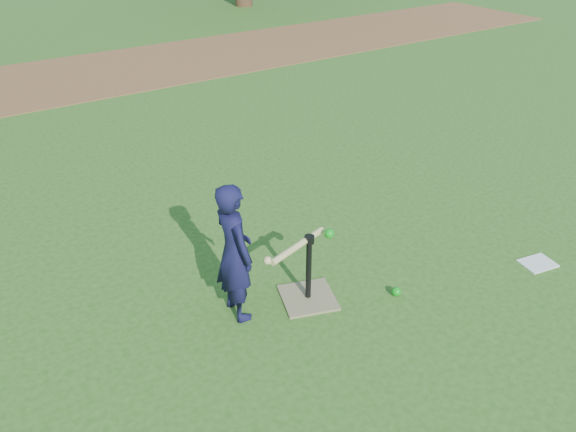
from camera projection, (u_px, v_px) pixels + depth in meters
ground at (284, 311)px, 4.52m from camera, size 80.00×80.00×0.00m
dirt_strip at (51, 81)px, 9.91m from camera, size 24.00×3.00×0.01m
child at (234, 252)px, 4.23m from camera, size 0.29×0.43×1.15m
wiffle_ball_ground at (396, 292)px, 4.68m from camera, size 0.08×0.08×0.08m
clipboard at (538, 263)px, 5.09m from camera, size 0.34×0.28×0.01m
batting_tee at (308, 288)px, 4.60m from camera, size 0.54×0.54×0.61m
swing_action at (302, 244)px, 4.30m from camera, size 0.65×0.22×0.10m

